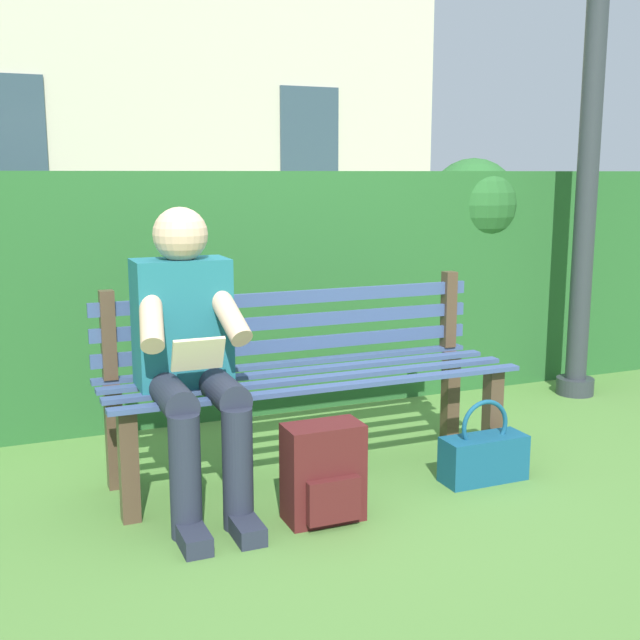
{
  "coord_description": "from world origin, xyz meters",
  "views": [
    {
      "loc": [
        1.27,
        3.14,
        1.33
      ],
      "look_at": [
        0.0,
        0.1,
        0.72
      ],
      "focal_mm": 44.68,
      "sensor_mm": 36.0,
      "label": 1
    }
  ],
  "objects_px": {
    "park_bench": "(305,372)",
    "handbag": "(484,456)",
    "lamp_post": "(594,72)",
    "backpack": "(324,474)",
    "person_seated": "(190,350)"
  },
  "relations": [
    {
      "from": "person_seated",
      "to": "backpack",
      "type": "bearing_deg",
      "value": 140.21
    },
    {
      "from": "park_bench",
      "to": "handbag",
      "type": "bearing_deg",
      "value": 146.88
    },
    {
      "from": "backpack",
      "to": "lamp_post",
      "type": "height_order",
      "value": "lamp_post"
    },
    {
      "from": "park_bench",
      "to": "backpack",
      "type": "relative_size",
      "value": 4.73
    },
    {
      "from": "park_bench",
      "to": "handbag",
      "type": "xyz_separation_m",
      "value": [
        -0.67,
        0.44,
        -0.34
      ]
    },
    {
      "from": "backpack",
      "to": "handbag",
      "type": "height_order",
      "value": "backpack"
    },
    {
      "from": "backpack",
      "to": "handbag",
      "type": "relative_size",
      "value": 1.01
    },
    {
      "from": "park_bench",
      "to": "person_seated",
      "type": "xyz_separation_m",
      "value": [
        0.56,
        0.18,
        0.19
      ]
    },
    {
      "from": "park_bench",
      "to": "lamp_post",
      "type": "relative_size",
      "value": 0.58
    },
    {
      "from": "park_bench",
      "to": "lamp_post",
      "type": "distance_m",
      "value": 2.51
    },
    {
      "from": "handbag",
      "to": "lamp_post",
      "type": "bearing_deg",
      "value": -143.84
    },
    {
      "from": "park_bench",
      "to": "handbag",
      "type": "height_order",
      "value": "park_bench"
    },
    {
      "from": "park_bench",
      "to": "person_seated",
      "type": "bearing_deg",
      "value": 17.8
    },
    {
      "from": "person_seated",
      "to": "backpack",
      "type": "relative_size",
      "value": 3.11
    },
    {
      "from": "handbag",
      "to": "backpack",
      "type": "bearing_deg",
      "value": 7.02
    }
  ]
}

